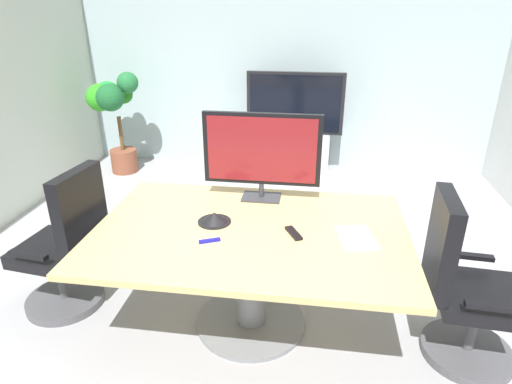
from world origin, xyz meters
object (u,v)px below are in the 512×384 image
(remote_control, at_px, (294,233))
(office_chair_right, at_px, (463,295))
(conference_table, at_px, (251,252))
(conference_phone, at_px, (214,218))
(potted_plant, at_px, (113,108))
(wall_display_unit, at_px, (294,141))
(office_chair_left, at_px, (67,253))
(tv_monitor, at_px, (262,152))

(remote_control, bearing_deg, office_chair_right, -31.14)
(conference_table, relative_size, conference_phone, 9.07)
(potted_plant, bearing_deg, wall_display_unit, 6.97)
(office_chair_right, xyz_separation_m, wall_display_unit, (-1.22, 3.07, -0.01))
(office_chair_left, bearing_deg, potted_plant, -155.50)
(conference_table, xyz_separation_m, office_chair_right, (1.32, -0.09, -0.13))
(tv_monitor, distance_m, conference_phone, 0.60)
(tv_monitor, xyz_separation_m, wall_display_unit, (0.09, 2.49, -0.67))
(office_chair_left, height_order, office_chair_right, same)
(office_chair_right, xyz_separation_m, tv_monitor, (-1.31, 0.58, 0.66))
(office_chair_right, distance_m, potted_plant, 4.49)
(wall_display_unit, distance_m, potted_plant, 2.32)
(conference_table, relative_size, tv_monitor, 2.38)
(conference_phone, bearing_deg, remote_control, -9.66)
(potted_plant, bearing_deg, office_chair_left, -72.45)
(wall_display_unit, distance_m, conference_phone, 2.96)
(tv_monitor, bearing_deg, conference_phone, -120.87)
(wall_display_unit, height_order, remote_control, wall_display_unit)
(office_chair_left, height_order, tv_monitor, tv_monitor)
(office_chair_left, height_order, wall_display_unit, wall_display_unit)
(office_chair_right, height_order, conference_phone, office_chair_right)
(potted_plant, bearing_deg, office_chair_right, -38.61)
(wall_display_unit, xyz_separation_m, potted_plant, (-2.27, -0.28, 0.41))
(tv_monitor, distance_m, remote_control, 0.68)
(office_chair_left, bearing_deg, tv_monitor, 116.64)
(conference_table, distance_m, office_chair_left, 1.33)
(remote_control, bearing_deg, potted_plant, 104.21)
(wall_display_unit, bearing_deg, office_chair_right, -68.24)
(office_chair_left, xyz_separation_m, potted_plant, (-0.85, 2.68, 0.40))
(office_chair_right, relative_size, wall_display_unit, 0.83)
(wall_display_unit, xyz_separation_m, conference_phone, (-0.35, -2.91, 0.35))
(tv_monitor, bearing_deg, wall_display_unit, 87.91)
(wall_display_unit, bearing_deg, potted_plant, -173.03)
(remote_control, bearing_deg, conference_phone, 142.63)
(conference_table, xyz_separation_m, wall_display_unit, (0.10, 2.97, -0.14))
(conference_table, distance_m, remote_control, 0.33)
(office_chair_right, bearing_deg, conference_phone, 88.65)
(office_chair_right, height_order, tv_monitor, tv_monitor)
(office_chair_right, xyz_separation_m, potted_plant, (-3.49, 2.79, 0.40))
(potted_plant, height_order, remote_control, potted_plant)
(conference_table, height_order, office_chair_right, office_chair_right)
(office_chair_left, distance_m, office_chair_right, 2.65)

